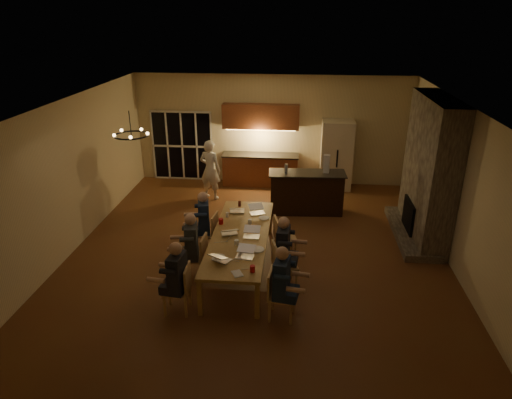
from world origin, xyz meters
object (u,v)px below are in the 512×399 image
object	(u,v)px
laptop_a	(222,254)
bar_blender	(327,164)
person_left_near	(178,279)
mug_front	(237,242)
laptop_d	(251,232)
chandelier	(131,135)
chair_right_mid	(285,265)
dining_table	(241,251)
refrigerator	(336,155)
laptop_f	(257,209)
chair_left_near	(177,289)
plate_left	(218,257)
standing_person	(210,170)
chair_right_near	(282,295)
person_left_mid	(192,247)
person_right_mid	(283,251)
can_silver	(240,249)
plate_far	(264,218)
person_left_far	(204,222)
mug_mid	(250,222)
plate_near	(257,249)
redcup_near	(252,269)
bar_bottle	(286,168)
bar_island	(306,193)
laptop_c	(229,228)
chair_left_far	(206,233)
laptop_b	(245,252)
redcup_mid	(221,221)
chair_left_mid	(194,257)
can_cola	(240,204)
chair_right_far	(285,237)
laptop_e	(237,207)
mug_back	(227,215)

from	to	relation	value
laptop_a	bar_blender	distance (m)	4.49
person_left_near	mug_front	world-z (taller)	person_left_near
laptop_d	chandelier	bearing A→B (deg)	-177.24
chair_right_mid	dining_table	bearing A→B (deg)	42.85
refrigerator	laptop_f	world-z (taller)	refrigerator
chair_left_near	plate_left	distance (m)	0.93
laptop_d	standing_person	bearing A→B (deg)	114.15
chair_right_near	chair_right_mid	distance (m)	0.99
dining_table	person_left_mid	xyz separation A→B (m)	(-0.87, -0.48, 0.31)
plate_left	chair_right_near	bearing A→B (deg)	-27.39
person_right_mid	can_silver	distance (m)	0.82
person_left_mid	plate_far	world-z (taller)	person_left_mid
person_left_far	plate_far	size ratio (longest dim) A/B	6.08
laptop_a	mug_mid	xyz separation A→B (m)	(0.34, 1.51, -0.06)
person_right_mid	plate_left	bearing A→B (deg)	117.53
mug_mid	person_left_far	bearing A→B (deg)	173.11
plate_near	plate_left	size ratio (longest dim) A/B	1.05
laptop_d	redcup_near	xyz separation A→B (m)	(0.15, -1.28, -0.05)
laptop_f	bar_bottle	world-z (taller)	bar_bottle
chandelier	plate_far	size ratio (longest dim) A/B	2.84
chair_right_mid	redcup_near	size ratio (longest dim) A/B	7.42
bar_island	laptop_c	size ratio (longest dim) A/B	6.02
can_silver	plate_left	xyz separation A→B (m)	(-0.36, -0.25, -0.05)
chair_right_mid	bar_bottle	size ratio (longest dim) A/B	3.71
chair_right_mid	bar_bottle	distance (m)	3.48
refrigerator	chair_left_far	size ratio (longest dim) A/B	2.25
laptop_b	laptop_a	bearing A→B (deg)	-151.70
person_right_mid	redcup_mid	size ratio (longest dim) A/B	11.50
chair_left_mid	refrigerator	bearing A→B (deg)	153.20
plate_near	plate_left	world-z (taller)	same
dining_table	mug_mid	xyz separation A→B (m)	(0.14, 0.50, 0.43)
bar_blender	can_cola	bearing A→B (deg)	-131.90
bar_island	plate_near	xyz separation A→B (m)	(-0.94, -3.50, 0.22)
chair_left_near	laptop_f	xyz separation A→B (m)	(1.15, 2.59, 0.42)
chandelier	laptop_c	world-z (taller)	chandelier
laptop_f	chair_right_far	bearing A→B (deg)	-58.30
mug_front	mug_mid	size ratio (longest dim) A/B	1.00
chair_left_far	mug_mid	bearing A→B (deg)	90.32
chair_right_near	standing_person	world-z (taller)	standing_person
chair_left_far	can_silver	distance (m)	1.63
standing_person	plate_near	world-z (taller)	standing_person
plate_left	bar_bottle	world-z (taller)	bar_bottle
chandelier	laptop_e	distance (m)	2.85
bar_island	plate_far	bearing A→B (deg)	-116.95
chandelier	plate_far	xyz separation A→B (m)	(2.37, 0.92, -1.99)
laptop_b	plate_far	size ratio (longest dim) A/B	1.41
bar_island	chair_right_mid	xyz separation A→B (m)	(-0.42, -3.47, -0.10)
laptop_b	chandelier	bearing A→B (deg)	169.62
person_left_far	laptop_e	distance (m)	0.82
person_left_far	mug_back	distance (m)	0.52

